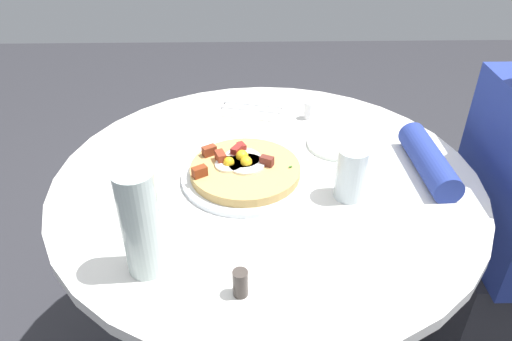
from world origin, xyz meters
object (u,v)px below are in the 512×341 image
object	(u,v)px
fork	(251,109)
water_glass	(351,174)
dining_table	(266,231)
knife	(253,104)
water_bottle	(141,223)
bread_plate	(338,144)
pizza_plate	(245,176)
salt_shaker	(309,110)
pepper_shaker	(240,283)
person_seated	(509,234)
breakfast_pizza	(244,169)

from	to	relation	value
fork	water_glass	world-z (taller)	water_glass
dining_table	knife	size ratio (longest dim) A/B	5.70
water_bottle	dining_table	bearing A→B (deg)	141.38
water_glass	bread_plate	bearing A→B (deg)	176.81
bread_plate	water_glass	bearing A→B (deg)	-3.19
water_glass	fork	bearing A→B (deg)	-152.69
pizza_plate	salt_shaker	distance (m)	0.35
salt_shaker	pepper_shaker	size ratio (longest dim) A/B	0.93
fork	knife	size ratio (longest dim) A/B	1.00
water_bottle	salt_shaker	bearing A→B (deg)	148.00
knife	water_bottle	world-z (taller)	water_bottle
water_glass	salt_shaker	distance (m)	0.38
person_seated	fork	xyz separation A→B (m)	(-0.31, -0.70, 0.23)
person_seated	dining_table	bearing A→B (deg)	-87.64
bread_plate	salt_shaker	xyz separation A→B (m)	(-0.16, -0.06, 0.02)
bread_plate	water_glass	xyz separation A→B (m)	(0.22, -0.01, 0.06)
pizza_plate	pepper_shaker	distance (m)	0.36
person_seated	knife	distance (m)	0.81
dining_table	water_glass	distance (m)	0.31
person_seated	breakfast_pizza	world-z (taller)	person_seated
person_seated	breakfast_pizza	distance (m)	0.77
salt_shaker	bread_plate	bearing A→B (deg)	22.00
person_seated	salt_shaker	xyz separation A→B (m)	(-0.27, -0.54, 0.25)
bread_plate	pepper_shaker	bearing A→B (deg)	-26.94
breakfast_pizza	salt_shaker	bearing A→B (deg)	147.84
dining_table	pepper_shaker	distance (m)	0.42
fork	water_bottle	world-z (taller)	water_bottle
person_seated	pepper_shaker	distance (m)	0.87
dining_table	pepper_shaker	world-z (taller)	pepper_shaker
knife	pepper_shaker	world-z (taller)	pepper_shaker
fork	salt_shaker	size ratio (longest dim) A/B	3.52
bread_plate	breakfast_pizza	bearing A→B (deg)	-60.43
person_seated	water_bottle	size ratio (longest dim) A/B	5.15
pepper_shaker	breakfast_pizza	bearing A→B (deg)	178.97
dining_table	bread_plate	world-z (taller)	bread_plate
dining_table	fork	world-z (taller)	fork
bread_plate	water_glass	distance (m)	0.23
breakfast_pizza	knife	size ratio (longest dim) A/B	1.46
salt_shaker	dining_table	bearing A→B (deg)	-24.21
pizza_plate	pepper_shaker	size ratio (longest dim) A/B	5.57
dining_table	knife	bearing A→B (deg)	-176.07
knife	fork	bearing A→B (deg)	-90.00
salt_shaker	water_bottle	bearing A→B (deg)	-32.00
breakfast_pizza	water_bottle	xyz separation A→B (m)	(0.29, -0.18, 0.08)
person_seated	pepper_shaker	world-z (taller)	person_seated
water_bottle	salt_shaker	world-z (taller)	water_bottle
salt_shaker	person_seated	bearing A→B (deg)	63.50
water_glass	salt_shaker	xyz separation A→B (m)	(-0.38, -0.05, -0.04)
breakfast_pizza	water_glass	distance (m)	0.25
dining_table	water_glass	size ratio (longest dim) A/B	8.28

